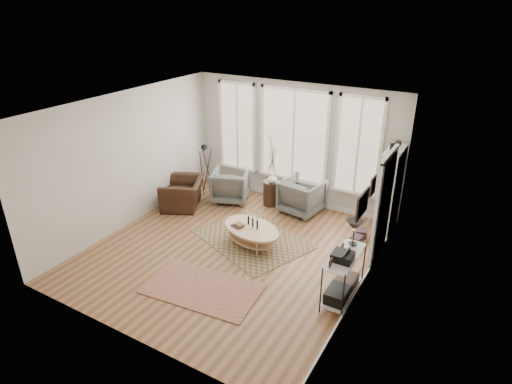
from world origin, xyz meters
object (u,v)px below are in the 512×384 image
Objects in this scene: low_shelf at (344,272)px; armchair_right at (302,196)px; armchair_left at (231,185)px; accent_chair at (183,193)px; side_table at (272,173)px; bookcase at (390,192)px; coffee_table at (251,231)px.

low_shelf reaches higher than armchair_right.
armchair_left is at bearing 17.13° from armchair_right.
low_shelf reaches higher than accent_chair.
side_table reaches higher than armchair_right.
bookcase is at bearing -172.65° from armchair_right.
armchair_right is at bearing 87.17° from accent_chair.
side_table reaches higher than low_shelf.
armchair_left reaches higher than coffee_table.
low_shelf is 4.70m from accent_chair.
accent_chair is (-4.48, 1.39, -0.17)m from low_shelf.
armchair_right is 0.90m from side_table.
side_table is at bearing 7.78° from armchair_right.
coffee_table is at bearing -139.98° from bookcase.
low_shelf is at bearing 127.33° from armchair_left.
armchair_right is at bearing 81.98° from coffee_table.
bookcase is at bearing 88.72° from low_shelf.
low_shelf is at bearing -91.28° from bookcase.
accent_chair is (-2.59, -1.14, -0.06)m from armchair_right.
low_shelf is 1.24× the size of accent_chair.
side_table is (-0.53, 1.88, 0.49)m from coffee_table.
bookcase is 1.58× the size of low_shelf.
low_shelf is (-0.06, -2.52, -0.44)m from bookcase.
coffee_table is 1.42× the size of accent_chair.
bookcase is 1.96× the size of accent_chair.
low_shelf is 0.88× the size of coffee_table.
accent_chair is at bearing 162.75° from low_shelf.
low_shelf is at bearing 46.10° from accent_chair.
armchair_left is 0.51× the size of side_table.
low_shelf reaches higher than armchair_left.
low_shelf is at bearing -43.30° from side_table.
coffee_table is at bearing 45.88° from accent_chair.
side_table is 1.61× the size of accent_chair.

